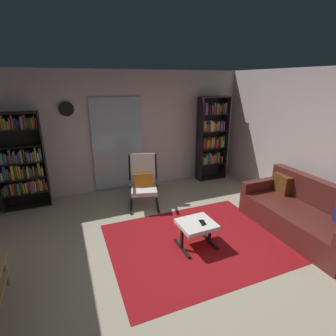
% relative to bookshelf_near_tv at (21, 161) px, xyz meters
% --- Properties ---
extents(ground_plane, '(7.02, 7.02, 0.00)m').
position_rel_bookshelf_near_tv_xyz_m(ground_plane, '(2.17, -2.64, -0.95)').
color(ground_plane, '#ADA28A').
extents(wall_back, '(5.60, 0.06, 2.60)m').
position_rel_bookshelf_near_tv_xyz_m(wall_back, '(2.17, 0.26, 0.35)').
color(wall_back, silver).
rests_on(wall_back, ground).
extents(glass_door_panel, '(1.10, 0.01, 2.00)m').
position_rel_bookshelf_near_tv_xyz_m(glass_door_panel, '(1.89, 0.19, 0.10)').
color(glass_door_panel, silver).
extents(area_rug, '(2.61, 2.09, 0.01)m').
position_rel_bookshelf_near_tv_xyz_m(area_rug, '(2.52, -2.35, -0.94)').
color(area_rug, maroon).
rests_on(area_rug, ground).
extents(bookshelf_near_tv, '(0.85, 0.30, 1.85)m').
position_rel_bookshelf_near_tv_xyz_m(bookshelf_near_tv, '(0.00, 0.00, 0.00)').
color(bookshelf_near_tv, black).
rests_on(bookshelf_near_tv, ground).
extents(bookshelf_near_sofa, '(0.72, 0.30, 2.03)m').
position_rel_bookshelf_near_tv_xyz_m(bookshelf_near_sofa, '(4.15, -0.00, 0.15)').
color(bookshelf_near_sofa, black).
rests_on(bookshelf_near_sofa, ground).
extents(leather_sofa, '(0.91, 1.96, 0.85)m').
position_rel_bookshelf_near_tv_xyz_m(leather_sofa, '(4.28, -2.73, -0.65)').
color(leather_sofa, '#56211D').
rests_on(leather_sofa, ground).
extents(lounge_armchair, '(0.71, 0.77, 1.02)m').
position_rel_bookshelf_near_tv_xyz_m(lounge_armchair, '(2.15, -0.80, -0.41)').
color(lounge_armchair, black).
rests_on(lounge_armchair, ground).
extents(ottoman, '(0.54, 0.50, 0.40)m').
position_rel_bookshelf_near_tv_xyz_m(ottoman, '(2.47, -2.42, -0.62)').
color(ottoman, white).
rests_on(ottoman, ground).
extents(tv_remote, '(0.10, 0.15, 0.02)m').
position_rel_bookshelf_near_tv_xyz_m(tv_remote, '(2.55, -2.47, -0.54)').
color(tv_remote, black).
rests_on(tv_remote, ottoman).
extents(cell_phone, '(0.09, 0.15, 0.01)m').
position_rel_bookshelf_near_tv_xyz_m(cell_phone, '(2.55, -2.46, -0.54)').
color(cell_phone, black).
rests_on(cell_phone, ottoman).
extents(wall_clock, '(0.29, 0.03, 0.29)m').
position_rel_bookshelf_near_tv_xyz_m(wall_clock, '(0.92, 0.18, 0.90)').
color(wall_clock, silver).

